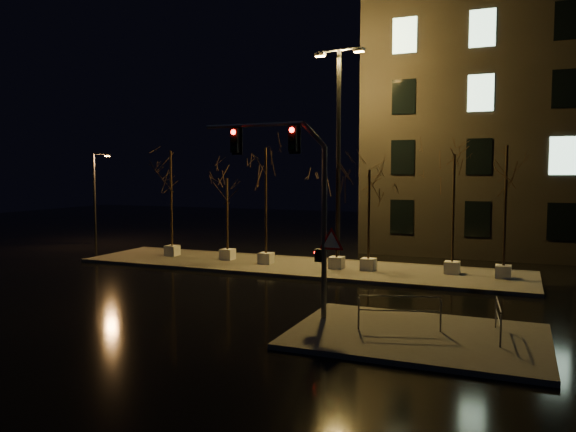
% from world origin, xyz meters
% --- Properties ---
extents(ground, '(90.00, 90.00, 0.00)m').
position_xyz_m(ground, '(0.00, 0.00, 0.00)').
color(ground, black).
rests_on(ground, ground).
extents(median, '(22.00, 5.00, 0.15)m').
position_xyz_m(median, '(0.00, 6.00, 0.07)').
color(median, '#4E4B46').
rests_on(median, ground).
extents(sidewalk_corner, '(7.00, 5.00, 0.15)m').
position_xyz_m(sidewalk_corner, '(7.50, -3.50, 0.07)').
color(sidewalk_corner, '#4E4B46').
rests_on(sidewalk_corner, ground).
extents(tree_0, '(1.80, 1.80, 5.83)m').
position_xyz_m(tree_0, '(-7.37, 6.34, 4.57)').
color(tree_0, silver).
rests_on(tree_0, median).
extents(tree_1, '(1.80, 1.80, 4.33)m').
position_xyz_m(tree_1, '(-3.90, 6.27, 3.44)').
color(tree_1, silver).
rests_on(tree_1, median).
extents(tree_2, '(1.80, 1.80, 5.88)m').
position_xyz_m(tree_2, '(-1.50, 5.82, 4.61)').
color(tree_2, silver).
rests_on(tree_2, median).
extents(tree_3, '(1.80, 1.80, 4.82)m').
position_xyz_m(tree_3, '(2.14, 5.88, 3.81)').
color(tree_3, silver).
rests_on(tree_3, median).
extents(tree_4, '(1.80, 1.80, 4.76)m').
position_xyz_m(tree_4, '(3.65, 5.96, 3.76)').
color(tree_4, silver).
rests_on(tree_4, median).
extents(tree_5, '(1.80, 1.80, 5.47)m').
position_xyz_m(tree_5, '(7.34, 6.53, 4.30)').
color(tree_5, silver).
rests_on(tree_5, median).
extents(tree_6, '(1.80, 1.80, 5.81)m').
position_xyz_m(tree_6, '(9.49, 6.29, 4.56)').
color(tree_6, silver).
rests_on(tree_6, median).
extents(traffic_signal_mast, '(5.01, 0.44, 6.13)m').
position_xyz_m(traffic_signal_mast, '(3.51, -2.81, 4.18)').
color(traffic_signal_mast, '#525359').
rests_on(traffic_signal_mast, sidewalk_corner).
extents(streetlight_main, '(2.63, 0.67, 10.53)m').
position_xyz_m(streetlight_main, '(1.69, 7.50, 6.22)').
color(streetlight_main, black).
rests_on(streetlight_main, median).
extents(streetlight_far, '(1.12, 0.53, 5.89)m').
position_xyz_m(streetlight_far, '(-15.51, 9.73, 3.24)').
color(streetlight_far, black).
rests_on(streetlight_far, ground).
extents(guard_rail_a, '(2.28, 0.69, 1.02)m').
position_xyz_m(guard_rail_a, '(6.97, -3.40, 0.82)').
color(guard_rail_a, '#525359').
rests_on(guard_rail_a, sidewalk_corner).
extents(guard_rail_b, '(0.24, 1.98, 0.94)m').
position_xyz_m(guard_rail_b, '(9.61, -2.98, 0.76)').
color(guard_rail_b, '#525359').
rests_on(guard_rail_b, sidewalk_corner).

